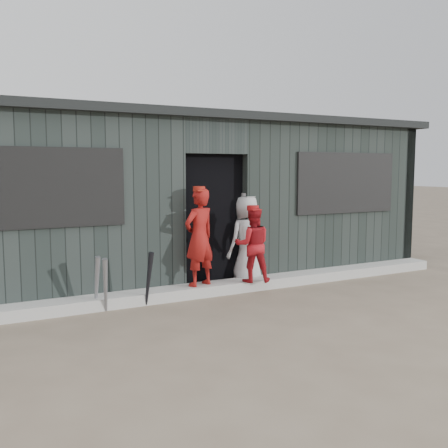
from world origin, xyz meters
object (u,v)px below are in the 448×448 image
bat_mid (97,283)px  player_red_right (253,245)px  player_grey_back (247,240)px  player_red_left (199,237)px  bat_right (149,279)px  dugout (178,198)px  bat_left (105,285)px

bat_mid → player_red_right: size_ratio=0.66×
bat_mid → player_grey_back: size_ratio=0.51×
player_red_left → bat_right: bearing=-4.0°
bat_mid → player_red_right: (2.24, -0.05, 0.34)m
player_grey_back → dugout: size_ratio=0.17×
bat_left → bat_right: bearing=4.2°
dugout → player_grey_back: bearing=-68.3°
bat_mid → dugout: bearing=44.1°
bat_right → player_red_left: bearing=14.3°
player_red_right → player_grey_back: size_ratio=0.78×
bat_left → bat_mid: (-0.07, 0.16, 0.00)m
bat_right → player_red_right: bearing=2.6°
bat_left → player_red_right: player_red_right is taller
bat_right → player_red_left: player_red_left is taller
player_red_left → bat_mid: bearing=-14.8°
player_grey_back → player_red_left: bearing=1.2°
dugout → bat_left: bearing=-132.3°
player_red_right → player_red_left: bearing=12.4°
bat_mid → player_red_left: size_ratio=0.52×
bat_mid → dugout: (1.85, 1.79, 0.93)m
dugout → bat_mid: bearing=-135.9°
bat_mid → player_grey_back: (2.40, 0.39, 0.34)m
bat_mid → bat_right: 0.65m
bat_left → player_red_right: 2.20m
dugout → player_red_right: bearing=-77.8°
player_red_left → dugout: bearing=-121.1°
player_red_right → player_grey_back: bearing=-87.5°
bat_mid → player_red_right: player_red_right is taller
player_red_left → dugout: 1.80m
bat_mid → player_red_left: (1.46, 0.09, 0.48)m
player_red_left → player_grey_back: (0.94, 0.31, -0.14)m
bat_right → player_red_right: size_ratio=0.67×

